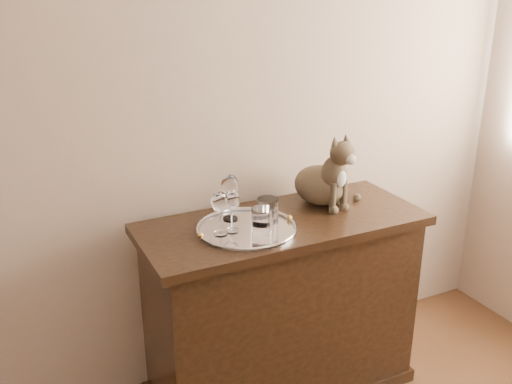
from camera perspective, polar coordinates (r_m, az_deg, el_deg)
wall_back at (r=2.29m, az=-14.38°, el=8.97°), size 4.00×0.10×2.70m
sideboard at (r=2.56m, az=2.57°, el=-11.53°), size 1.20×0.50×0.85m
tray at (r=2.26m, az=-0.93°, el=-3.78°), size 0.40×0.40×0.01m
wine_glass_b at (r=2.31m, az=-2.61°, el=-0.52°), size 0.07×0.07×0.19m
wine_glass_c at (r=2.19m, az=-3.61°, el=-2.10°), size 0.07×0.07×0.18m
wine_glass_d at (r=2.21m, az=-2.43°, el=-1.90°), size 0.06×0.06×0.17m
tumbler_a at (r=2.21m, az=0.63°, el=-2.87°), size 0.09×0.09×0.10m
tumbler_c at (r=2.31m, az=1.17°, el=-1.83°), size 0.09×0.09×0.10m
cat at (r=2.50m, az=6.56°, el=2.52°), size 0.37×0.36×0.33m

